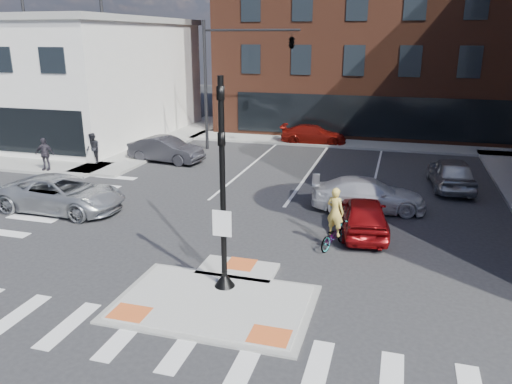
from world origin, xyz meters
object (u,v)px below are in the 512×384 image
(silver_suv, at_px, (62,194))
(white_pickup, at_px, (368,195))
(pedestrian_b, at_px, (45,154))
(bg_car_silver, at_px, (451,173))
(cyclist, at_px, (334,228))
(red_sedan, at_px, (364,215))
(pedestrian_a, at_px, (93,148))
(bg_car_dark, at_px, (166,150))
(bg_car_red, at_px, (313,135))

(silver_suv, height_order, white_pickup, silver_suv)
(white_pickup, bearing_deg, pedestrian_b, 76.66)
(pedestrian_b, bearing_deg, bg_car_silver, -1.13)
(white_pickup, xyz_separation_m, cyclist, (-0.84, -4.30, 0.04))
(red_sedan, xyz_separation_m, pedestrian_b, (-17.14, 4.00, 0.32))
(silver_suv, distance_m, bg_car_silver, 17.84)
(white_pickup, xyz_separation_m, bg_car_silver, (3.61, 4.35, 0.08))
(pedestrian_a, bearing_deg, bg_car_dark, 58.20)
(white_pickup, distance_m, pedestrian_a, 15.82)
(red_sedan, xyz_separation_m, white_pickup, (-0.04, 2.65, -0.02))
(bg_car_dark, bearing_deg, red_sedan, -116.48)
(red_sedan, height_order, bg_car_dark, bg_car_dark)
(white_pickup, xyz_separation_m, bg_car_red, (-4.57, 12.85, -0.05))
(white_pickup, bearing_deg, bg_car_red, 10.75)
(pedestrian_b, bearing_deg, pedestrian_a, 41.21)
(bg_car_red, bearing_deg, bg_car_silver, -139.24)
(bg_car_dark, height_order, pedestrian_b, pedestrian_b)
(white_pickup, relative_size, bg_car_silver, 1.05)
(bg_car_red, distance_m, cyclist, 17.55)
(cyclist, bearing_deg, pedestrian_b, 2.84)
(cyclist, xyz_separation_m, pedestrian_b, (-16.27, 5.65, 0.30))
(pedestrian_a, bearing_deg, silver_suv, -37.80)
(bg_car_red, relative_size, cyclist, 2.04)
(pedestrian_a, height_order, pedestrian_b, pedestrian_b)
(silver_suv, xyz_separation_m, red_sedan, (12.37, 1.00, -0.04))
(bg_car_red, bearing_deg, silver_suv, 151.65)
(bg_car_dark, bearing_deg, bg_car_silver, -86.48)
(bg_car_dark, xyz_separation_m, bg_car_silver, (15.57, -1.03, 0.03))
(bg_car_red, bearing_deg, cyclist, -170.87)
(white_pickup, relative_size, cyclist, 2.18)
(bg_car_dark, xyz_separation_m, pedestrian_b, (-5.14, -4.03, 0.29))
(white_pickup, distance_m, bg_car_silver, 5.65)
(bg_car_silver, bearing_deg, red_sedan, 57.71)
(white_pickup, bearing_deg, pedestrian_a, 68.95)
(silver_suv, height_order, bg_car_dark, silver_suv)
(bg_car_red, bearing_deg, pedestrian_b, 129.38)
(silver_suv, bearing_deg, bg_car_red, -24.04)
(red_sedan, relative_size, bg_car_silver, 0.92)
(bg_car_silver, relative_size, pedestrian_a, 2.60)
(white_pickup, bearing_deg, cyclist, 160.15)
(pedestrian_a, bearing_deg, pedestrian_b, -101.31)
(bg_car_silver, bearing_deg, bg_car_dark, -9.02)
(bg_car_silver, bearing_deg, pedestrian_b, 3.00)
(white_pickup, height_order, bg_car_red, white_pickup)
(white_pickup, distance_m, bg_car_red, 13.64)
(silver_suv, relative_size, bg_car_red, 1.21)
(pedestrian_b, bearing_deg, cyclist, -28.51)
(bg_car_dark, distance_m, pedestrian_a, 4.06)
(cyclist, bearing_deg, silver_suv, 18.76)
(bg_car_red, bearing_deg, red_sedan, -166.60)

